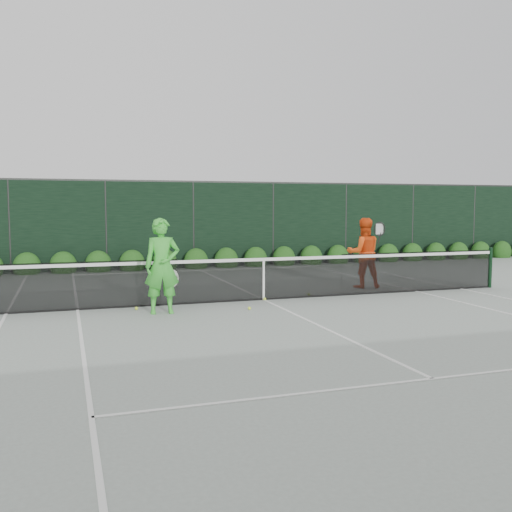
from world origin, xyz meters
name	(u,v)px	position (x,y,z in m)	size (l,w,h in m)	color
ground	(264,300)	(0.00, 0.00, 0.00)	(80.00, 80.00, 0.00)	gray
tennis_net	(263,277)	(-0.02, 0.00, 0.53)	(12.90, 0.10, 1.07)	black
player_woman	(162,266)	(-2.48, -0.89, 0.96)	(0.73, 0.50, 1.93)	green
player_man	(364,253)	(3.18, 1.04, 0.93)	(1.04, 0.89, 1.86)	#F85014
court_lines	(264,300)	(0.00, 0.00, 0.01)	(11.03, 23.83, 0.01)	white
windscreen_fence	(312,242)	(0.00, -2.71, 1.51)	(32.00, 21.07, 3.06)	black
hedge_row	(196,262)	(0.00, 7.15, 0.23)	(31.66, 0.65, 0.94)	#113A0F
tennis_balls	(243,302)	(-0.60, -0.32, 0.03)	(4.27, 1.41, 0.07)	#D5F636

